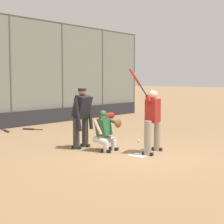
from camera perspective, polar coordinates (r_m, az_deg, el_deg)
ground_plane at (r=9.63m, az=4.13°, el=-6.63°), size 160.00×160.00×0.00m
home_plate_marker at (r=9.62m, az=4.13°, el=-6.59°), size 0.43×0.43×0.01m
batter_at_plate at (r=9.84m, az=6.18°, el=-1.07°), size 1.13×0.56×2.22m
catcher_behind_plate at (r=10.14m, az=-1.01°, el=-2.75°), size 0.59×0.70×1.10m
umpire_home at (r=10.54m, az=-4.61°, el=-0.59°), size 0.69×0.45×1.70m
spare_bat_near_backstop at (r=14.43m, az=-15.85°, el=-2.77°), size 0.34×0.87×0.07m
spare_bat_by_padding at (r=14.71m, az=-12.38°, el=-2.55°), size 0.37×0.77×0.07m
baseball_loose at (r=11.66m, az=4.08°, el=-4.39°), size 0.07×0.07×0.07m
equipment_bag_dugout_side at (r=18.37m, az=-0.81°, el=-0.58°), size 1.10×0.30×0.30m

